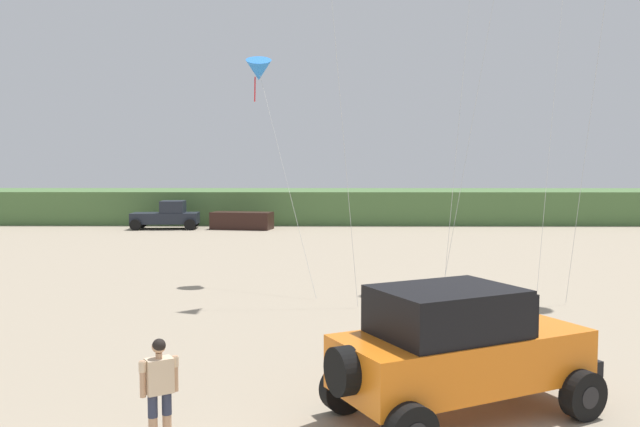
{
  "coord_description": "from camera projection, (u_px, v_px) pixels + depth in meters",
  "views": [
    {
      "loc": [
        1.39,
        -6.76,
        4.26
      ],
      "look_at": [
        1.27,
        4.52,
        3.47
      ],
      "focal_mm": 36.3,
      "sensor_mm": 36.0,
      "label": 1
    }
  ],
  "objects": [
    {
      "name": "distant_sedan",
      "position": [
        242.0,
        221.0,
        45.25
      ],
      "size": [
        4.44,
        2.45,
        1.2
      ],
      "primitive_type": "cube",
      "rotation": [
        0.0,
        0.0,
        -0.19
      ],
      "color": "black",
      "rests_on": "ground_plane"
    },
    {
      "name": "kite_red_delta",
      "position": [
        259.0,
        70.0,
        24.56
      ],
      "size": [
        2.84,
        4.9,
        8.52
      ],
      "color": "blue",
      "rests_on": "ground_plane"
    },
    {
      "name": "jeep",
      "position": [
        459.0,
        348.0,
        11.03
      ],
      "size": [
        5.0,
        4.06,
        2.26
      ],
      "color": "orange",
      "rests_on": "ground_plane"
    },
    {
      "name": "person_watching",
      "position": [
        159.0,
        385.0,
        9.9
      ],
      "size": [
        0.55,
        0.45,
        1.67
      ],
      "color": "tan",
      "rests_on": "ground_plane"
    },
    {
      "name": "distant_pickup",
      "position": [
        167.0,
        216.0,
        45.39
      ],
      "size": [
        4.72,
        2.66,
        1.98
      ],
      "color": "#1E232D",
      "rests_on": "ground_plane"
    },
    {
      "name": "dune_ridge",
      "position": [
        258.0,
        205.0,
        52.68
      ],
      "size": [
        90.0,
        9.98,
        2.5
      ],
      "primitive_type": "cube",
      "color": "#4C703D",
      "rests_on": "ground_plane"
    }
  ]
}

